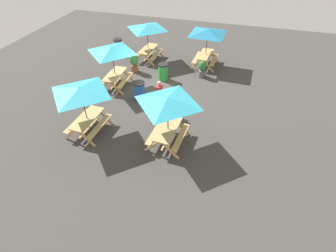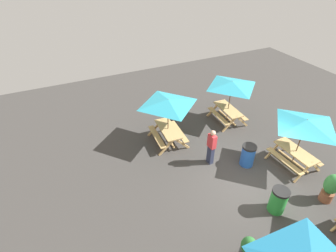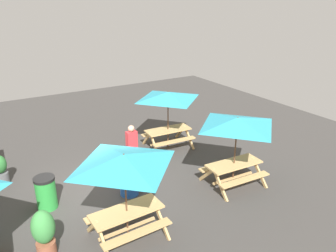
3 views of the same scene
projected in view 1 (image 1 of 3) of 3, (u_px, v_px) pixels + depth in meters
The scene contains 12 objects.
ground_plane at pixel (153, 91), 14.40m from camera, with size 24.68×24.68×0.00m, color #3D3A38.
picnic_table_0 at pixel (168, 104), 9.97m from camera, with size 2.12×2.12×2.34m.
picnic_table_1 at pixel (81, 94), 10.52m from camera, with size 2.10×2.10×2.34m.
picnic_table_2 at pixel (147, 30), 16.19m from camera, with size 2.14×2.14×2.34m.
picnic_table_3 at pixel (112, 53), 13.56m from camera, with size 2.06×2.06×2.34m.
picnic_table_4 at pixel (208, 34), 15.54m from camera, with size 2.83×2.83×2.34m.
trash_bin_gray at pixel (118, 46), 17.96m from camera, with size 0.59×0.59×0.98m.
trash_bin_green at pixel (163, 72), 15.10m from camera, with size 0.59×0.59×0.98m.
trash_bin_blue at pixel (139, 91), 13.51m from camera, with size 0.59×0.59×0.98m.
potted_plant_0 at pixel (202, 69), 15.36m from camera, with size 0.45×0.45×1.01m.
potted_plant_1 at pixel (134, 61), 15.74m from camera, with size 0.53×0.53×1.23m.
person_standing at pixel (160, 96), 12.41m from camera, with size 0.37×0.24×1.67m.
Camera 1 is at (11.60, 4.24, 7.69)m, focal length 28.00 mm.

